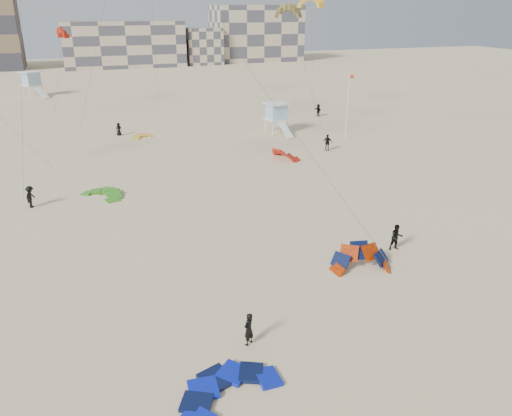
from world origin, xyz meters
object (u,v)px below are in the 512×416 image
object	(u,v)px
kite_ground_blue	(228,393)
kitesurfer_main	(249,329)
kite_ground_orange	(361,269)
lifeguard_tower_near	(276,118)

from	to	relation	value
kite_ground_blue	kitesurfer_main	world-z (taller)	kitesurfer_main
kite_ground_orange	kitesurfer_main	size ratio (longest dim) A/B	2.22
kite_ground_blue	lifeguard_tower_near	bearing A→B (deg)	46.09
kite_ground_blue	lifeguard_tower_near	xyz separation A→B (m)	(19.91, 43.57, 1.93)
kitesurfer_main	lifeguard_tower_near	size ratio (longest dim) A/B	0.32
kite_ground_blue	kite_ground_orange	size ratio (longest dim) A/B	1.16
kite_ground_blue	kitesurfer_main	xyz separation A→B (m)	(1.92, 2.85, 0.87)
kite_ground_blue	kitesurfer_main	bearing A→B (deg)	36.67
kitesurfer_main	lifeguard_tower_near	world-z (taller)	lifeguard_tower_near
kite_ground_orange	lifeguard_tower_near	world-z (taller)	lifeguard_tower_near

